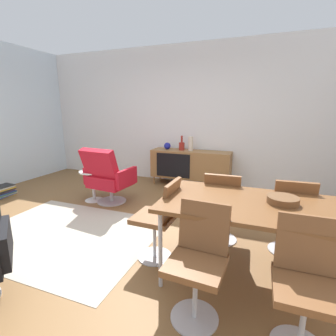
{
  "coord_description": "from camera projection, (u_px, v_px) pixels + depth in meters",
  "views": [
    {
      "loc": [
        1.66,
        -2.45,
        1.52
      ],
      "look_at": [
        0.52,
        0.51,
        0.77
      ],
      "focal_mm": 26.42,
      "sensor_mm": 36.0,
      "label": 1
    }
  ],
  "objects": [
    {
      "name": "lounge_chair_red",
      "position": [
        108.0,
        176.0,
        4.04
      ],
      "size": [
        0.77,
        0.71,
        0.95
      ],
      "color": "red",
      "rests_on": "ground_plane"
    },
    {
      "name": "dining_chair_near_window",
      "position": [
        160.0,
        217.0,
        2.5
      ],
      "size": [
        0.43,
        0.41,
        0.86
      ],
      "color": "brown",
      "rests_on": "ground_plane"
    },
    {
      "name": "side_table_round",
      "position": [
        93.0,
        182.0,
        4.21
      ],
      "size": [
        0.44,
        0.44,
        0.52
      ],
      "color": "white",
      "rests_on": "ground_plane"
    },
    {
      "name": "sideboard",
      "position": [
        190.0,
        164.0,
        5.03
      ],
      "size": [
        1.6,
        0.45,
        0.72
      ],
      "color": "olive",
      "rests_on": "ground_plane"
    },
    {
      "name": "vase_ceramic_small",
      "position": [
        167.0,
        146.0,
        5.12
      ],
      "size": [
        0.14,
        0.14,
        0.14
      ],
      "color": "navy",
      "rests_on": "sideboard"
    },
    {
      "name": "dining_chair_front_right",
      "position": [
        306.0,
        281.0,
        1.56
      ],
      "size": [
        0.4,
        0.43,
        0.86
      ],
      "color": "brown",
      "rests_on": "ground_plane"
    },
    {
      "name": "area_rug",
      "position": [
        65.0,
        234.0,
        3.09
      ],
      "size": [
        2.2,
        1.7,
        0.01
      ],
      "primitive_type": "cube",
      "color": "#B7AD99",
      "rests_on": "ground_plane"
    },
    {
      "name": "vase_cobalt",
      "position": [
        182.0,
        146.0,
        5.01
      ],
      "size": [
        0.11,
        0.11,
        0.29
      ],
      "color": "maroon",
      "rests_on": "sideboard"
    },
    {
      "name": "dining_chair_front_left",
      "position": [
        199.0,
        258.0,
        1.8
      ],
      "size": [
        0.42,
        0.45,
        0.86
      ],
      "color": "brown",
      "rests_on": "ground_plane"
    },
    {
      "name": "dining_table",
      "position": [
        254.0,
        208.0,
        2.13
      ],
      "size": [
        1.6,
        0.9,
        0.74
      ],
      "color": "brown",
      "rests_on": "ground_plane"
    },
    {
      "name": "ground_plane",
      "position": [
        116.0,
        232.0,
        3.15
      ],
      "size": [
        8.32,
        8.32,
        0.0
      ],
      "primitive_type": "plane",
      "color": "brown"
    },
    {
      "name": "fruit_bowl",
      "position": [
        92.0,
        169.0,
        4.15
      ],
      "size": [
        0.2,
        0.2,
        0.11
      ],
      "color": "#262628",
      "rests_on": "side_table_round"
    },
    {
      "name": "wall_back",
      "position": [
        181.0,
        116.0,
        5.19
      ],
      "size": [
        6.8,
        0.12,
        2.8
      ],
      "primitive_type": "cube",
      "color": "white",
      "rests_on": "ground_plane"
    },
    {
      "name": "dining_chair_back_right",
      "position": [
        290.0,
        213.0,
        2.57
      ],
      "size": [
        0.42,
        0.44,
        0.86
      ],
      "color": "brown",
      "rests_on": "ground_plane"
    },
    {
      "name": "magazine_stack",
      "position": [
        2.0,
        191.0,
        4.43
      ],
      "size": [
        0.33,
        0.41,
        0.19
      ],
      "color": "gold",
      "rests_on": "ground_plane"
    },
    {
      "name": "dining_chair_back_left",
      "position": [
        223.0,
        204.0,
        2.82
      ],
      "size": [
        0.41,
        0.44,
        0.86
      ],
      "color": "brown",
      "rests_on": "ground_plane"
    },
    {
      "name": "wooden_bowl_on_table",
      "position": [
        283.0,
        200.0,
        2.11
      ],
      "size": [
        0.26,
        0.26,
        0.06
      ],
      "primitive_type": "cylinder",
      "color": "brown",
      "rests_on": "dining_table"
    },
    {
      "name": "vase_sculptural_dark",
      "position": [
        191.0,
        144.0,
        4.93
      ],
      "size": [
        0.1,
        0.1,
        0.28
      ],
      "color": "beige",
      "rests_on": "sideboard"
    }
  ]
}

